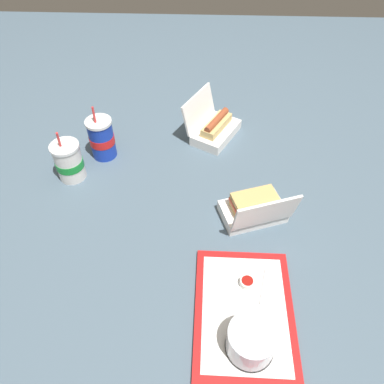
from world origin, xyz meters
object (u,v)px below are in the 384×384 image
clamshell_sandwich_corner (255,209)px  clamshell_hotdog_right (214,127)px  cake_container (251,341)px  ketchup_cup (247,283)px  soda_cup_corner (69,161)px  soda_cup_front (102,138)px  food_tray (244,312)px  plastic_fork (265,287)px

clamshell_sandwich_corner → clamshell_hotdog_right: bearing=-163.0°
cake_container → ketchup_cup: bearing=178.8°
clamshell_hotdog_right → soda_cup_corner: soda_cup_corner is taller
cake_container → soda_cup_front: 0.87m
food_tray → plastic_fork: bearing=140.6°
food_tray → soda_cup_front: soda_cup_front is taller
food_tray → clamshell_sandwich_corner: size_ratio=1.56×
ketchup_cup → soda_cup_front: 0.74m
food_tray → ketchup_cup: ketchup_cup is taller
cake_container → clamshell_sandwich_corner: bearing=174.5°
clamshell_sandwich_corner → food_tray: bearing=-8.2°
food_tray → soda_cup_corner: bearing=-130.3°
clamshell_hotdog_right → clamshell_sandwich_corner: size_ratio=1.07×
soda_cup_front → soda_cup_corner: size_ratio=1.07×
ketchup_cup → soda_cup_corner: (-0.42, -0.59, 0.04)m
cake_container → clamshell_hotdog_right: (-0.84, -0.09, -0.01)m
clamshell_hotdog_right → soda_cup_front: (0.13, -0.41, 0.04)m
ketchup_cup → plastic_fork: 0.05m
soda_cup_front → soda_cup_corner: (0.12, -0.09, -0.01)m
ketchup_cup → soda_cup_front: (-0.54, -0.50, 0.05)m
cake_container → clamshell_sandwich_corner: size_ratio=0.50×
soda_cup_front → soda_cup_corner: 0.15m
clamshell_hotdog_right → clamshell_sandwich_corner: bearing=17.0°
clamshell_hotdog_right → food_tray: bearing=6.1°
ketchup_cup → clamshell_hotdog_right: bearing=-172.3°
plastic_fork → clamshell_sandwich_corner: clamshell_sandwich_corner is taller
clamshell_sandwich_corner → soda_cup_corner: (-0.17, -0.63, 0.03)m
soda_cup_front → soda_cup_corner: bearing=-37.2°
cake_container → clamshell_sandwich_corner: 0.43m
cake_container → soda_cup_front: bearing=-144.9°
cake_container → plastic_fork: 0.18m
ketchup_cup → soda_cup_front: size_ratio=0.18×
food_tray → clamshell_sandwich_corner: 0.33m
cake_container → ketchup_cup: (-0.17, 0.00, -0.03)m
clamshell_hotdog_right → soda_cup_corner: 0.56m
plastic_fork → clamshell_sandwich_corner: 0.26m
food_tray → ketchup_cup: bearing=172.6°
plastic_fork → soda_cup_front: bearing=-121.6°
plastic_fork → clamshell_hotdog_right: bearing=-155.3°
clamshell_hotdog_right → clamshell_sandwich_corner: (0.42, 0.13, 0.00)m
ketchup_cup → clamshell_sandwich_corner: size_ratio=0.17×
food_tray → plastic_fork: size_ratio=3.39×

